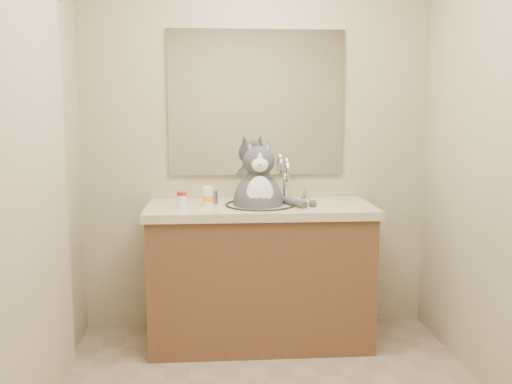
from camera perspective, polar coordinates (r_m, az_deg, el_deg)
room at (r=2.39m, az=2.25°, el=3.12°), size 2.22×2.52×2.42m
vanity at (r=3.48m, az=0.39°, el=-7.89°), size 1.34×0.59×1.12m
mirror at (r=3.61m, az=0.05°, el=8.90°), size 1.10×0.02×0.90m
shower_curtain at (r=2.61m, az=-21.59°, el=-0.75°), size 0.02×1.30×1.93m
cat at (r=3.37m, az=0.27°, el=-0.74°), size 0.43×0.34×0.60m
pill_bottle_redcap at (r=3.29m, az=-7.42°, el=-0.78°), size 0.07×0.07×0.09m
pill_bottle_orange at (r=3.35m, az=-4.84°, el=-0.48°), size 0.07×0.07×0.11m
grey_canister at (r=3.42m, az=-4.25°, el=-0.51°), size 0.05×0.05×0.08m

